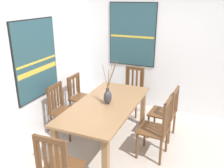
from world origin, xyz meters
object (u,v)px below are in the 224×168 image
chair_4 (80,96)px  chair_3 (166,112)px  centerpiece_vase (108,96)px  chair_1 (59,168)px  chair_2 (132,90)px  dining_table (106,110)px  chair_5 (62,109)px  painting_on_back_wall (36,60)px  chair_0 (158,127)px  painting_on_side_wall (132,35)px

chair_4 → chair_3: bearing=-91.5°
centerpiece_vase → chair_1: 1.38m
chair_2 → chair_4: chair_2 is taller
dining_table → chair_3: 1.04m
chair_5 → painting_on_back_wall: (-0.14, 0.33, 0.88)m
chair_0 → chair_5: 1.67m
chair_0 → painting_on_back_wall: 2.18m
chair_5 → chair_1: bearing=-147.5°
chair_4 → painting_on_back_wall: size_ratio=0.70×
chair_1 → dining_table: bearing=0.4°
painting_on_back_wall → chair_1: bearing=-135.3°
painting_on_back_wall → painting_on_side_wall: painting_on_side_wall is taller
chair_5 → painting_on_back_wall: bearing=112.6°
chair_0 → chair_2: (1.30, 0.82, -0.01)m
chair_1 → chair_3: chair_1 is taller
centerpiece_vase → chair_4: 1.15m
centerpiece_vase → dining_table: bearing=116.3°
centerpiece_vase → painting_on_back_wall: size_ratio=0.57×
chair_0 → chair_1: chair_0 is taller
chair_4 → painting_on_back_wall: 1.23m
chair_1 → painting_on_back_wall: bearing=44.7°
chair_5 → dining_table: bearing=-90.6°
dining_table → chair_3: chair_3 is taller
centerpiece_vase → painting_on_side_wall: (1.68, 0.18, 0.70)m
chair_0 → chair_3: chair_0 is taller
centerpiece_vase → chair_2: 1.34m
centerpiece_vase → chair_3: bearing=-53.8°
chair_3 → chair_5: size_ratio=1.00×
chair_1 → painting_on_side_wall: bearing=3.1°
chair_2 → painting_on_side_wall: (0.39, 0.16, 1.07)m
chair_2 → chair_5: (-1.29, 0.85, -0.01)m
centerpiece_vase → painting_on_side_wall: bearing=6.1°
dining_table → chair_4: size_ratio=2.10×
chair_3 → chair_4: chair_3 is taller
dining_table → chair_5: size_ratio=2.05×
dining_table → painting_on_side_wall: painting_on_side_wall is taller
chair_4 → painting_on_side_wall: (1.05, -0.69, 1.10)m
centerpiece_vase → chair_4: size_ratio=0.82×
dining_table → painting_on_side_wall: bearing=5.2°
chair_0 → painting_on_side_wall: painting_on_side_wall is taller
chair_2 → painting_on_back_wall: 2.05m
dining_table → chair_3: (0.60, -0.84, -0.16)m
painting_on_side_wall → chair_5: bearing=158.0°
chair_4 → painting_on_side_wall: painting_on_side_wall is taller
chair_3 → chair_2: bearing=49.8°
chair_4 → centerpiece_vase: bearing=-126.1°
chair_2 → painting_on_back_wall: (-1.43, 1.18, 0.87)m
chair_5 → painting_on_side_wall: painting_on_side_wall is taller
centerpiece_vase → chair_5: centerpiece_vase is taller
painting_on_back_wall → chair_5: bearing=-67.4°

